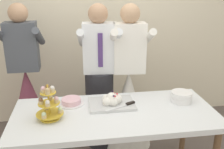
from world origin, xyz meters
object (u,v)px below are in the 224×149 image
object	(u,v)px
plate_stack	(181,97)
round_cake	(71,101)
cupcake_stand	(49,105)
person_bride	(128,99)
person_guest	(28,97)
person_groom	(99,86)
dessert_table	(115,119)
main_cake_tray	(112,101)

from	to	relation	value
plate_stack	round_cake	size ratio (longest dim) A/B	0.84
round_cake	cupcake_stand	bearing A→B (deg)	-124.95
person_bride	person_guest	size ratio (longest dim) A/B	1.00
plate_stack	person_guest	distance (m)	1.75
plate_stack	person_bride	world-z (taller)	person_bride
person_groom	round_cake	bearing A→B (deg)	-123.57
person_bride	person_groom	bearing A→B (deg)	171.46
dessert_table	person_groom	distance (m)	0.70
person_bride	plate_stack	bearing A→B (deg)	-52.55
dessert_table	round_cake	xyz separation A→B (m)	(-0.38, 0.22, 0.10)
dessert_table	person_bride	size ratio (longest dim) A/B	1.08
plate_stack	person_guest	size ratio (longest dim) A/B	0.12
dessert_table	person_guest	world-z (taller)	person_guest
dessert_table	person_bride	bearing A→B (deg)	68.12
person_groom	person_bride	distance (m)	0.37
dessert_table	plate_stack	xyz separation A→B (m)	(0.66, 0.12, 0.12)
main_cake_tray	plate_stack	xyz separation A→B (m)	(0.67, -0.02, 0.01)
round_cake	person_bride	distance (m)	0.80
cupcake_stand	round_cake	world-z (taller)	cupcake_stand
cupcake_stand	person_guest	xyz separation A→B (m)	(-0.34, 0.91, -0.32)
person_groom	person_bride	size ratio (longest dim) A/B	1.00
person_groom	person_guest	xyz separation A→B (m)	(-0.83, 0.18, -0.16)
main_cake_tray	person_guest	bearing A→B (deg)	140.32
main_cake_tray	person_bride	bearing A→B (deg)	62.26
main_cake_tray	person_guest	size ratio (longest dim) A/B	0.25
person_bride	dessert_table	bearing A→B (deg)	-111.88
cupcake_stand	plate_stack	distance (m)	1.23
main_cake_tray	plate_stack	world-z (taller)	main_cake_tray
dessert_table	person_groom	world-z (taller)	person_groom
round_cake	person_groom	xyz separation A→B (m)	(0.31, 0.47, -0.05)
main_cake_tray	person_bride	world-z (taller)	person_bride
dessert_table	person_bride	xyz separation A→B (m)	(0.26, 0.64, -0.12)
plate_stack	person_groom	xyz separation A→B (m)	(-0.73, 0.58, -0.08)
dessert_table	cupcake_stand	bearing A→B (deg)	-176.86
dessert_table	person_guest	distance (m)	1.26
main_cake_tray	plate_stack	distance (m)	0.67
cupcake_stand	plate_stack	bearing A→B (deg)	6.94
cupcake_stand	person_bride	distance (m)	1.11
round_cake	main_cake_tray	bearing A→B (deg)	-12.32
main_cake_tray	person_groom	xyz separation A→B (m)	(-0.06, 0.55, -0.07)
person_bride	person_guest	xyz separation A→B (m)	(-1.16, 0.23, 0.00)
dessert_table	cupcake_stand	size ratio (longest dim) A/B	5.90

